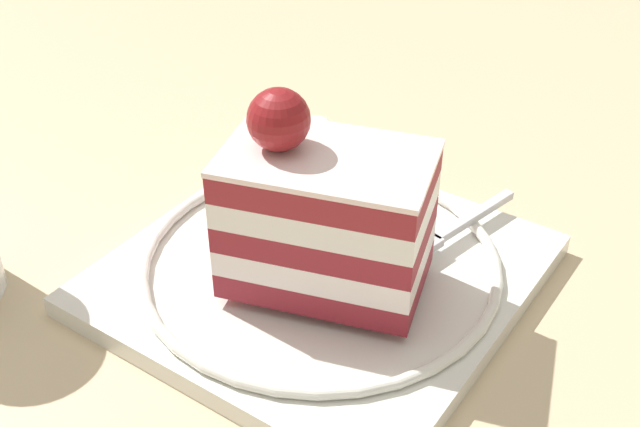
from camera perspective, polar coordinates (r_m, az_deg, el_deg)
ground_plane at (r=0.47m, az=-4.15°, el=-5.80°), size 2.40×2.40×0.00m
dessert_plate at (r=0.47m, az=-0.00°, el=-3.96°), size 0.26×0.26×0.02m
cake_slice at (r=0.42m, az=0.29°, el=-0.06°), size 0.08×0.11×0.11m
whipped_cream_dollop at (r=0.51m, az=-0.39°, el=4.40°), size 0.04×0.04×0.05m
fork at (r=0.48m, az=8.85°, el=-1.31°), size 0.11×0.06×0.00m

